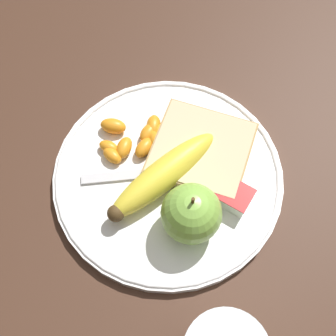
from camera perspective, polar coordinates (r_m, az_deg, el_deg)
ground_plane at (r=0.59m, az=-0.00°, el=-1.36°), size 3.00×3.00×0.00m
plate at (r=0.58m, az=-0.00°, el=-1.04°), size 0.28×0.28×0.01m
apple at (r=0.52m, az=2.86°, el=-5.57°), size 0.07×0.07×0.08m
banana at (r=0.56m, az=-0.62°, el=-0.95°), size 0.08×0.17×0.04m
bread_slice at (r=0.58m, az=4.06°, el=2.11°), size 0.14×0.13×0.02m
fork at (r=0.58m, az=-0.19°, el=-0.47°), size 0.15×0.12×0.00m
jam_packet at (r=0.56m, az=8.02°, el=-3.45°), size 0.04×0.03×0.02m
orange_segment_0 at (r=0.59m, az=-7.23°, el=2.56°), size 0.03×0.02×0.01m
orange_segment_1 at (r=0.60m, az=-2.41°, el=4.33°), size 0.02×0.03×0.02m
orange_segment_2 at (r=0.59m, az=-5.11°, el=2.83°), size 0.02×0.03×0.02m
orange_segment_3 at (r=0.60m, az=-1.14°, el=4.27°), size 0.03×0.03×0.02m
orange_segment_4 at (r=0.58m, az=-6.81°, el=1.52°), size 0.03×0.02×0.02m
orange_segment_5 at (r=0.59m, az=-1.49°, el=3.33°), size 0.04×0.03×0.02m
orange_segment_6 at (r=0.60m, az=-1.78°, el=5.18°), size 0.03×0.04×0.02m
orange_segment_7 at (r=0.60m, az=-6.70°, el=5.10°), size 0.04×0.03×0.02m
orange_segment_8 at (r=0.59m, az=-2.90°, el=2.50°), size 0.02×0.03×0.02m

